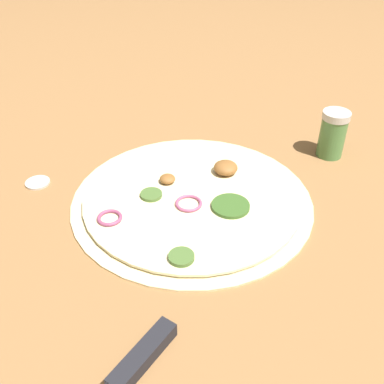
{
  "coord_description": "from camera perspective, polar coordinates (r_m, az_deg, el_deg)",
  "views": [
    {
      "loc": [
        0.48,
        0.25,
        0.41
      ],
      "look_at": [
        0.0,
        0.0,
        0.02
      ],
      "focal_mm": 42.0,
      "sensor_mm": 36.0,
      "label": 1
    }
  ],
  "objects": [
    {
      "name": "spice_jar",
      "position": [
        0.81,
        17.44,
        7.07
      ],
      "size": [
        0.05,
        0.05,
        0.08
      ],
      "color": "#4C7F42",
      "rests_on": "ground_plane"
    },
    {
      "name": "pizza",
      "position": [
        0.68,
        0.06,
        -0.74
      ],
      "size": [
        0.36,
        0.36,
        0.03
      ],
      "color": "beige",
      "rests_on": "ground_plane"
    },
    {
      "name": "ground_plane",
      "position": [
        0.68,
        0.0,
        -1.11
      ],
      "size": [
        3.0,
        3.0,
        0.0
      ],
      "primitive_type": "plane",
      "color": "olive"
    },
    {
      "name": "loose_cap",
      "position": [
        0.76,
        -19.04,
        1.24
      ],
      "size": [
        0.04,
        0.04,
        0.01
      ],
      "color": "beige",
      "rests_on": "ground_plane"
    }
  ]
}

